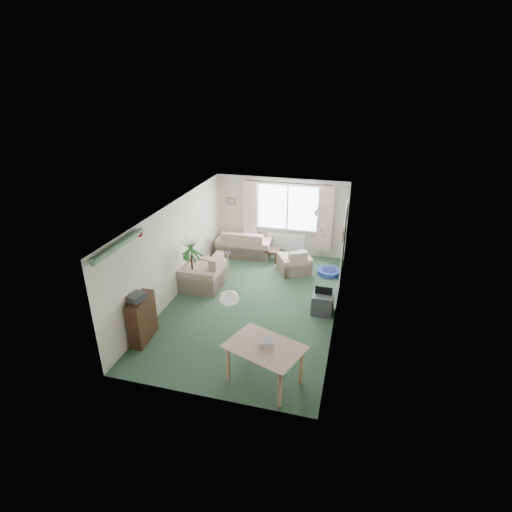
% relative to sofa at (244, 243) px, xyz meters
% --- Properties ---
extents(ground, '(6.50, 6.50, 0.00)m').
position_rel_sofa_xyz_m(ground, '(1.03, -2.75, -0.41)').
color(ground, '#2A4631').
extents(window, '(1.80, 0.03, 1.30)m').
position_rel_sofa_xyz_m(window, '(1.23, 0.48, 1.09)').
color(window, white).
extents(curtain_rod, '(2.60, 0.03, 0.03)m').
position_rel_sofa_xyz_m(curtain_rod, '(1.23, 0.40, 1.86)').
color(curtain_rod, black).
extents(curtain_left, '(0.45, 0.08, 2.00)m').
position_rel_sofa_xyz_m(curtain_left, '(0.08, 0.38, 0.86)').
color(curtain_left, beige).
extents(curtain_right, '(0.45, 0.08, 2.00)m').
position_rel_sofa_xyz_m(curtain_right, '(2.38, 0.38, 0.86)').
color(curtain_right, beige).
extents(radiator, '(1.20, 0.10, 0.55)m').
position_rel_sofa_xyz_m(radiator, '(1.23, 0.44, -0.01)').
color(radiator, white).
extents(doorway, '(0.03, 0.95, 2.00)m').
position_rel_sofa_xyz_m(doorway, '(3.02, -0.55, 0.59)').
color(doorway, black).
extents(pendant_lamp, '(0.36, 0.36, 0.36)m').
position_rel_sofa_xyz_m(pendant_lamp, '(1.23, -5.05, 1.07)').
color(pendant_lamp, white).
extents(tinsel_garland, '(1.60, 1.60, 0.12)m').
position_rel_sofa_xyz_m(tinsel_garland, '(-0.89, -5.05, 1.87)').
color(tinsel_garland, '#196626').
extents(bauble_cluster_a, '(0.20, 0.20, 0.20)m').
position_rel_sofa_xyz_m(bauble_cluster_a, '(2.33, -1.85, 1.81)').
color(bauble_cluster_a, silver).
extents(bauble_cluster_b, '(0.20, 0.20, 0.20)m').
position_rel_sofa_xyz_m(bauble_cluster_b, '(2.63, -3.05, 1.81)').
color(bauble_cluster_b, silver).
extents(wall_picture_back, '(0.28, 0.03, 0.22)m').
position_rel_sofa_xyz_m(wall_picture_back, '(-0.57, 0.48, 1.14)').
color(wall_picture_back, brown).
extents(wall_picture_right, '(0.03, 0.24, 0.30)m').
position_rel_sofa_xyz_m(wall_picture_right, '(3.01, -1.55, 1.14)').
color(wall_picture_right, brown).
extents(sofa, '(1.69, 0.96, 0.82)m').
position_rel_sofa_xyz_m(sofa, '(0.00, 0.00, 0.00)').
color(sofa, beige).
rests_on(sofa, ground).
extents(armchair_corner, '(1.09, 1.07, 0.73)m').
position_rel_sofa_xyz_m(armchair_corner, '(1.71, -0.77, -0.04)').
color(armchair_corner, '#B7A98B').
rests_on(armchair_corner, ground).
extents(armchair_left, '(1.00, 1.06, 0.94)m').
position_rel_sofa_xyz_m(armchair_left, '(-0.47, -2.27, 0.06)').
color(armchair_left, tan).
rests_on(armchair_left, ground).
extents(coffee_table, '(0.86, 0.54, 0.37)m').
position_rel_sofa_xyz_m(coffee_table, '(0.74, -0.16, -0.23)').
color(coffee_table, black).
rests_on(coffee_table, ground).
extents(photo_frame, '(0.12, 0.02, 0.16)m').
position_rel_sofa_xyz_m(photo_frame, '(0.72, -0.11, 0.04)').
color(photo_frame, brown).
rests_on(photo_frame, coffee_table).
extents(bookshelf, '(0.32, 0.83, 1.00)m').
position_rel_sofa_xyz_m(bookshelf, '(-0.81, -4.76, 0.09)').
color(bookshelf, black).
rests_on(bookshelf, ground).
extents(hifi_box, '(0.36, 0.41, 0.14)m').
position_rel_sofa_xyz_m(hifi_box, '(-0.83, -4.85, 0.66)').
color(hifi_box, '#323236').
rests_on(hifi_box, bookshelf).
extents(houseplant, '(0.82, 0.82, 1.52)m').
position_rel_sofa_xyz_m(houseplant, '(-0.62, -2.56, 0.35)').
color(houseplant, '#1B4F26').
rests_on(houseplant, ground).
extents(dining_table, '(1.42, 1.19, 0.76)m').
position_rel_sofa_xyz_m(dining_table, '(1.97, -5.35, -0.03)').
color(dining_table, tan).
rests_on(dining_table, ground).
extents(gift_box, '(0.30, 0.25, 0.12)m').
position_rel_sofa_xyz_m(gift_box, '(1.99, -5.32, 0.41)').
color(gift_box, '#B0AFBA').
rests_on(gift_box, dining_table).
extents(tv_cube, '(0.50, 0.55, 0.48)m').
position_rel_sofa_xyz_m(tv_cube, '(2.73, -2.70, -0.17)').
color(tv_cube, '#3F3F45').
rests_on(tv_cube, ground).
extents(pet_bed, '(0.67, 0.67, 0.13)m').
position_rel_sofa_xyz_m(pet_bed, '(2.68, -0.65, -0.35)').
color(pet_bed, navy).
rests_on(pet_bed, ground).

